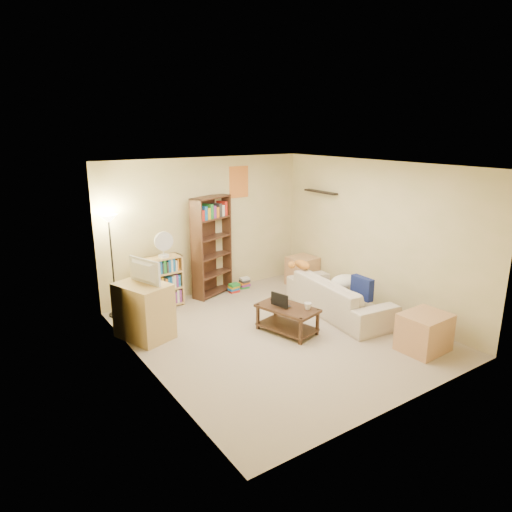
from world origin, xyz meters
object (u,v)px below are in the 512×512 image
television (141,272)px  side_table (302,271)px  short_bookshelf (162,282)px  end_cabinet (424,332)px  coffee_table (287,316)px  sofa (339,296)px  tabby_cat (300,265)px  desk_fan (164,244)px  mug (308,306)px  laptop (285,304)px  tv_stand (144,311)px  tall_bookshelf (212,244)px  floor_lamp (110,236)px

television → side_table: (3.42, 0.52, -0.73)m
short_bookshelf → end_cabinet: 4.25m
coffee_table → short_bookshelf: 2.31m
sofa → tabby_cat: bearing=18.6°
tabby_cat → desk_fan: (-2.10, 1.03, 0.46)m
mug → short_bookshelf: short_bookshelf is taller
tabby_cat → laptop: bearing=-139.5°
tv_stand → end_cabinet: bearing=-58.7°
mug → desk_fan: bearing=120.9°
tall_bookshelf → side_table: bearing=-38.3°
end_cabinet → side_table: bearing=83.5°
desk_fan → floor_lamp: size_ratio=0.26×
short_bookshelf → floor_lamp: size_ratio=0.53×
tabby_cat → mug: bearing=-124.6°
sofa → coffee_table: sofa is taller
tv_stand → side_table: bearing=-10.2°
tv_stand → mug: bearing=-50.9°
tabby_cat → short_bookshelf: size_ratio=0.53×
tabby_cat → floor_lamp: floor_lamp is taller
tabby_cat → short_bookshelf: bearing=153.5°
laptop → tv_stand: (-1.86, 0.95, -0.00)m
sofa → end_cabinet: bearing=-171.5°
tall_bookshelf → end_cabinet: bearing=-90.5°
sofa → television: television is taller
tall_bookshelf → floor_lamp: tall_bookshelf is taller
television → short_bookshelf: television is taller
tabby_cat → floor_lamp: (-2.94, 1.17, 0.67)m
short_bookshelf → side_table: size_ratio=1.58×
short_bookshelf → side_table: 2.78m
laptop → short_bookshelf: bearing=27.9°
desk_fan → end_cabinet: bearing=-56.0°
tv_stand → tall_bookshelf: (1.71, 1.05, 0.55)m
tabby_cat → laptop: tabby_cat is taller
short_bookshelf → floor_lamp: 1.20m
desk_fan → tall_bookshelf: bearing=8.0°
laptop → tv_stand: 2.09m
tv_stand → side_table: (3.42, 0.52, -0.13)m
coffee_table → television: television is taller
tall_bookshelf → coffee_table: bearing=-107.2°
mug → television: television is taller
short_bookshelf → mug: bearing=-63.0°
short_bookshelf → end_cabinet: bearing=-60.0°
television → end_cabinet: 4.06m
television → tall_bookshelf: (1.71, 1.05, -0.05)m
television → end_cabinet: (3.07, -2.55, -0.75)m
tv_stand → floor_lamp: bearing=76.5°
tall_bookshelf → end_cabinet: size_ratio=2.86×
desk_fan → television: bearing=-128.8°
tabby_cat → desk_fan: bearing=153.9°
side_table → end_cabinet: size_ratio=0.89×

